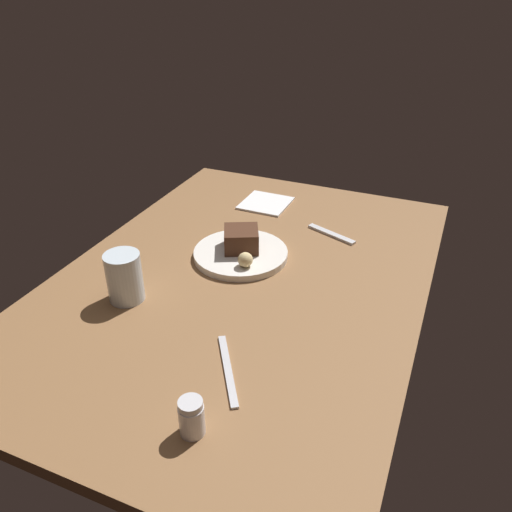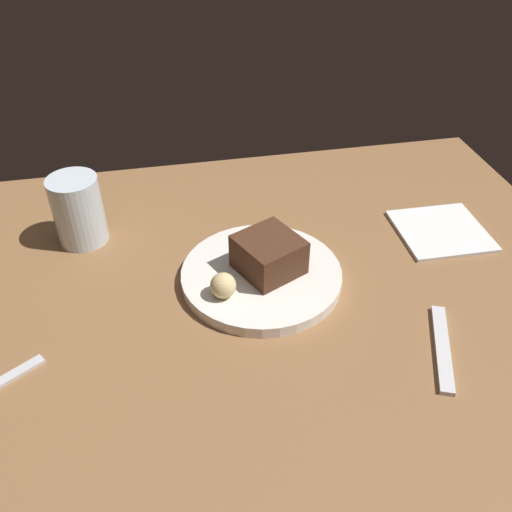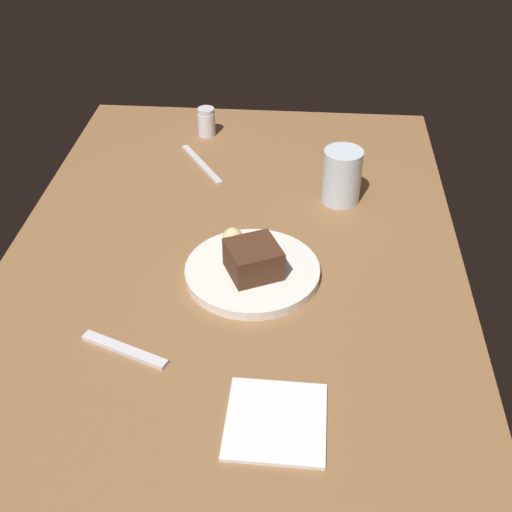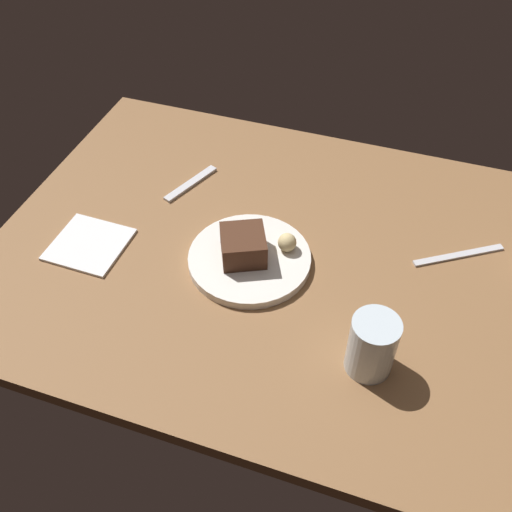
% 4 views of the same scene
% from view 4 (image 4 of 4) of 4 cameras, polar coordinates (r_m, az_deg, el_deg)
% --- Properties ---
extents(dining_table, '(1.20, 0.84, 0.03)m').
position_cam_4_polar(dining_table, '(1.15, 3.83, -0.64)').
color(dining_table, brown).
rests_on(dining_table, ground).
extents(dessert_plate, '(0.24, 0.24, 0.02)m').
position_cam_4_polar(dessert_plate, '(1.12, -0.64, -0.29)').
color(dessert_plate, white).
rests_on(dessert_plate, dining_table).
extents(chocolate_cake_slice, '(0.11, 0.11, 0.05)m').
position_cam_4_polar(chocolate_cake_slice, '(1.10, -1.27, 1.03)').
color(chocolate_cake_slice, '#472819').
rests_on(chocolate_cake_slice, dessert_plate).
extents(bread_roll, '(0.04, 0.04, 0.04)m').
position_cam_4_polar(bread_roll, '(1.12, 3.07, 1.32)').
color(bread_roll, '#DBC184').
rests_on(bread_roll, dessert_plate).
extents(water_glass, '(0.08, 0.08, 0.11)m').
position_cam_4_polar(water_glass, '(0.95, 11.36, -8.63)').
color(water_glass, silver).
rests_on(water_glass, dining_table).
extents(dessert_spoon, '(0.07, 0.15, 0.01)m').
position_cam_4_polar(dessert_spoon, '(1.31, -6.45, 7.10)').
color(dessert_spoon, silver).
rests_on(dessert_spoon, dining_table).
extents(butter_knife, '(0.17, 0.11, 0.01)m').
position_cam_4_polar(butter_knife, '(1.21, 19.33, 0.07)').
color(butter_knife, silver).
rests_on(butter_knife, dining_table).
extents(folded_napkin, '(0.14, 0.14, 0.01)m').
position_cam_4_polar(folded_napkin, '(1.21, -16.11, 1.11)').
color(folded_napkin, white).
rests_on(folded_napkin, dining_table).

